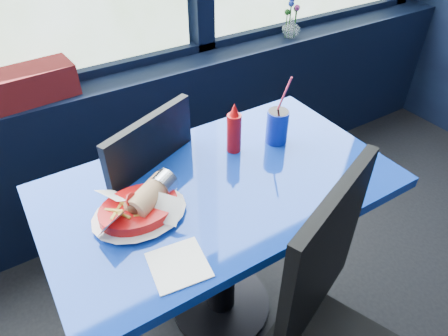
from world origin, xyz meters
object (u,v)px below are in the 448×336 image
at_px(chair_near_back, 158,186).
at_px(soda_cup, 277,126).
at_px(flower_vase, 291,25).
at_px(ketchup_bottle, 234,130).
at_px(food_basket, 140,207).
at_px(near_table, 220,219).

height_order(chair_near_back, soda_cup, soda_cup).
distance_m(chair_near_back, flower_vase, 1.25).
bearing_deg(soda_cup, ketchup_bottle, 167.72).
distance_m(flower_vase, food_basket, 1.53).
bearing_deg(chair_near_back, food_basket, 37.80).
xyz_separation_m(near_table, flower_vase, (0.99, 0.83, 0.30)).
relative_size(chair_near_back, flower_vase, 4.26).
xyz_separation_m(near_table, soda_cup, (0.32, 0.10, 0.25)).
distance_m(flower_vase, ketchup_bottle, 1.10).
height_order(chair_near_back, ketchup_bottle, ketchup_bottle).
distance_m(chair_near_back, food_basket, 0.45).
relative_size(ketchup_bottle, soda_cup, 0.71).
height_order(flower_vase, soda_cup, soda_cup).
distance_m(near_table, chair_near_back, 0.34).
height_order(flower_vase, food_basket, flower_vase).
bearing_deg(food_basket, ketchup_bottle, 11.38).
height_order(food_basket, soda_cup, soda_cup).
bearing_deg(chair_near_back, flower_vase, -178.20).
distance_m(near_table, soda_cup, 0.42).
xyz_separation_m(near_table, ketchup_bottle, (0.14, 0.13, 0.27)).
relative_size(chair_near_back, soda_cup, 3.33).
bearing_deg(near_table, chair_near_back, 108.50).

